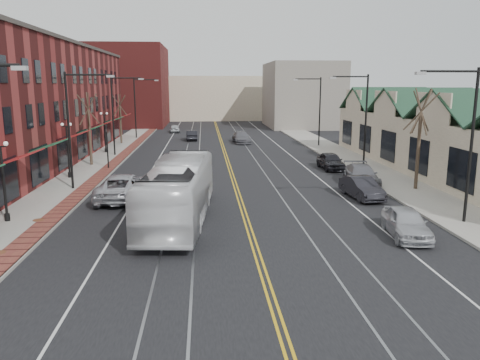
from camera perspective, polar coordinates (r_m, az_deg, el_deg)
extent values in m
plane|color=black|center=(18.59, 2.94, -11.58)|extent=(160.00, 160.00, 0.00)
cube|color=gray|center=(38.89, -18.87, 0.22)|extent=(4.00, 120.00, 0.15)
cube|color=gray|center=(40.26, 16.38, 0.74)|extent=(4.00, 120.00, 0.15)
cube|color=maroon|center=(47.07, -25.56, 8.25)|extent=(10.00, 50.00, 11.00)
cube|color=#B8AB8D|center=(42.43, 24.17, 3.78)|extent=(8.00, 36.00, 4.60)
cube|color=maroon|center=(88.03, -13.68, 11.04)|extent=(14.00, 18.00, 14.00)
cube|color=#B8AB8D|center=(102.01, -3.22, 9.97)|extent=(22.00, 14.00, 9.00)
cube|color=slate|center=(83.76, 7.57, 10.23)|extent=(12.00, 16.00, 11.00)
cube|color=#999999|center=(18.07, -25.27, 12.23)|extent=(0.50, 0.25, 0.15)
cylinder|color=black|center=(34.37, -20.13, 5.60)|extent=(0.16, 0.16, 8.00)
cylinder|color=black|center=(33.85, -18.08, 12.10)|extent=(3.00, 0.12, 0.12)
cube|color=#999999|center=(33.54, -15.53, 12.09)|extent=(0.50, 0.25, 0.15)
cylinder|color=black|center=(49.91, -15.24, 7.54)|extent=(0.16, 0.16, 8.00)
cylinder|color=black|center=(49.56, -13.74, 11.99)|extent=(3.00, 0.12, 0.12)
cube|color=#999999|center=(49.35, -11.97, 11.95)|extent=(0.50, 0.25, 0.15)
cylinder|color=black|center=(65.68, -12.67, 8.53)|extent=(0.16, 0.16, 8.00)
cylinder|color=black|center=(65.41, -11.49, 11.90)|extent=(3.00, 0.12, 0.12)
cube|color=#999999|center=(65.25, -10.15, 11.86)|extent=(0.50, 0.25, 0.15)
cylinder|color=black|center=(26.94, 26.36, 3.64)|extent=(0.16, 0.16, 8.00)
cylinder|color=black|center=(26.02, 24.21, 12.00)|extent=(3.00, 0.12, 0.12)
cube|color=#999999|center=(25.35, 21.15, 12.05)|extent=(0.50, 0.25, 0.15)
cylinder|color=black|center=(41.43, 15.07, 6.80)|extent=(0.16, 0.16, 8.00)
cylinder|color=black|center=(40.84, 13.33, 12.17)|extent=(3.00, 0.12, 0.12)
cube|color=#999999|center=(40.41, 11.25, 12.12)|extent=(0.50, 0.25, 0.15)
cylinder|color=black|center=(56.73, 9.70, 8.21)|extent=(0.16, 0.16, 8.00)
cylinder|color=black|center=(56.30, 8.32, 12.10)|extent=(3.00, 0.12, 0.12)
cube|color=#999999|center=(55.99, 6.78, 12.04)|extent=(0.50, 0.25, 0.15)
cylinder|color=black|center=(27.96, -26.50, -4.08)|extent=(0.28, 0.28, 0.40)
cylinder|color=black|center=(27.57, -26.84, -0.47)|extent=(0.14, 0.14, 4.00)
cube|color=black|center=(27.27, -27.22, 3.65)|extent=(0.60, 0.06, 0.06)
sphere|color=white|center=(27.14, -26.66, 3.99)|extent=(0.24, 0.24, 0.24)
cylinder|color=black|center=(39.05, -20.03, 0.60)|extent=(0.28, 0.28, 0.40)
cylinder|color=black|center=(38.77, -20.22, 3.21)|extent=(0.14, 0.14, 4.00)
cube|color=black|center=(38.55, -20.42, 6.15)|extent=(0.60, 0.06, 0.06)
sphere|color=white|center=(38.63, -20.87, 6.35)|extent=(0.24, 0.24, 0.24)
sphere|color=white|center=(38.46, -20.01, 6.39)|extent=(0.24, 0.24, 0.24)
cylinder|color=black|center=(52.49, -16.02, 3.50)|extent=(0.28, 0.28, 0.40)
cylinder|color=black|center=(52.28, -16.13, 5.45)|extent=(0.14, 0.14, 4.00)
cube|color=black|center=(52.12, -16.25, 7.64)|extent=(0.60, 0.06, 0.06)
sphere|color=white|center=(52.18, -16.59, 7.79)|extent=(0.24, 0.24, 0.24)
sphere|color=white|center=(52.06, -15.94, 7.82)|extent=(0.24, 0.24, 0.24)
cylinder|color=#382B21|center=(44.40, -17.82, 4.93)|extent=(0.24, 0.24, 4.90)
cylinder|color=#382B21|center=(44.21, -18.03, 8.21)|extent=(0.58, 1.37, 2.90)
cylinder|color=#382B21|center=(44.21, -18.03, 8.21)|extent=(1.60, 0.66, 2.78)
cylinder|color=#382B21|center=(44.21, -18.03, 8.21)|extent=(0.53, 1.23, 2.96)
cylinder|color=#382B21|center=(44.21, -18.03, 8.21)|extent=(1.69, 1.03, 2.64)
cylinder|color=#382B21|center=(44.21, -18.03, 8.21)|extent=(1.78, 1.29, 2.48)
cylinder|color=#382B21|center=(60.03, -14.35, 6.54)|extent=(0.24, 0.24, 4.55)
cylinder|color=#382B21|center=(59.89, -14.46, 8.80)|extent=(0.55, 1.28, 2.69)
cylinder|color=#382B21|center=(59.89, -14.46, 8.80)|extent=(1.49, 0.62, 2.58)
cylinder|color=#382B21|center=(59.89, -14.46, 8.80)|extent=(0.50, 1.15, 2.75)
cylinder|color=#382B21|center=(59.89, -14.46, 8.80)|extent=(1.57, 0.97, 2.45)
cylinder|color=#382B21|center=(59.89, -14.46, 8.80)|extent=(1.66, 1.20, 2.30)
cylinder|color=#382B21|center=(34.58, 20.89, 3.28)|extent=(0.24, 0.24, 5.25)
cylinder|color=#382B21|center=(34.33, 21.22, 7.78)|extent=(0.61, 1.46, 3.10)
cylinder|color=#382B21|center=(34.33, 21.22, 7.78)|extent=(1.70, 0.70, 2.97)
cylinder|color=#382B21|center=(34.33, 21.22, 7.78)|extent=(0.56, 1.31, 3.17)
cylinder|color=#382B21|center=(34.33, 21.22, 7.78)|extent=(1.80, 1.10, 2.82)
cylinder|color=#382B21|center=(34.33, 21.22, 7.78)|extent=(1.90, 1.37, 2.65)
cylinder|color=#592D19|center=(27.45, -23.36, -4.50)|extent=(0.60, 0.60, 0.02)
cylinder|color=black|center=(42.16, -15.85, 3.55)|extent=(0.12, 0.12, 3.20)
imported|color=black|center=(41.96, -15.98, 5.92)|extent=(0.18, 0.15, 0.90)
imported|color=silver|center=(25.46, -7.45, -1.35)|extent=(3.83, 12.09, 3.31)
imported|color=#BBBCC3|center=(30.98, -14.09, -0.81)|extent=(2.85, 6.14, 1.70)
imported|color=#B8BAC0|center=(24.20, 19.60, -4.91)|extent=(2.22, 4.40, 1.44)
imported|color=black|center=(31.47, 14.60, -0.92)|extent=(1.92, 4.40, 1.41)
imported|color=slate|center=(35.61, 14.57, 0.57)|extent=(2.68, 5.33, 1.48)
imported|color=black|center=(41.70, 11.00, 2.28)|extent=(1.81, 4.33, 1.46)
imported|color=black|center=(62.94, -5.93, 5.44)|extent=(1.63, 4.11, 1.33)
imported|color=slate|center=(59.66, 0.19, 5.22)|extent=(2.28, 5.06, 1.44)
imported|color=#B6BABE|center=(73.71, -7.99, 6.26)|extent=(1.84, 3.85, 1.27)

